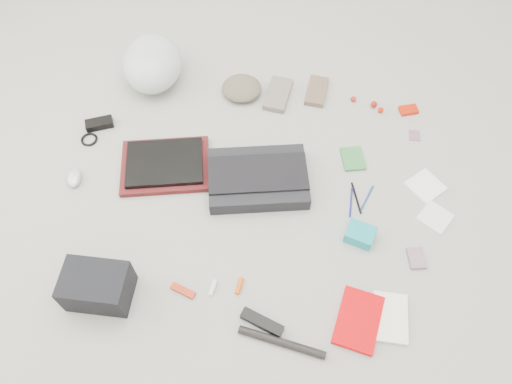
# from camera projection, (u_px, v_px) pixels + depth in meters

# --- Properties ---
(ground_plane) EXTENTS (4.00, 4.00, 0.00)m
(ground_plane) POSITION_uv_depth(u_px,v_px,m) (256.00, 199.00, 2.04)
(ground_plane) COLOR gray
(messenger_bag) EXTENTS (0.45, 0.36, 0.07)m
(messenger_bag) POSITION_uv_depth(u_px,v_px,m) (258.00, 179.00, 2.05)
(messenger_bag) COLOR black
(messenger_bag) RESTS_ON ground_plane
(bag_flap) EXTENTS (0.43, 0.26, 0.01)m
(bag_flap) POSITION_uv_depth(u_px,v_px,m) (258.00, 173.00, 2.02)
(bag_flap) COLOR black
(bag_flap) RESTS_ON messenger_bag
(laptop_sleeve) EXTENTS (0.42, 0.35, 0.03)m
(laptop_sleeve) POSITION_uv_depth(u_px,v_px,m) (165.00, 166.00, 2.11)
(laptop_sleeve) COLOR #591819
(laptop_sleeve) RESTS_ON ground_plane
(laptop) EXTENTS (0.36, 0.29, 0.02)m
(laptop) POSITION_uv_depth(u_px,v_px,m) (165.00, 163.00, 2.09)
(laptop) COLOR black
(laptop) RESTS_ON laptop_sleeve
(bike_helmet) EXTENTS (0.32, 0.37, 0.20)m
(bike_helmet) POSITION_uv_depth(u_px,v_px,m) (152.00, 64.00, 2.31)
(bike_helmet) COLOR silver
(bike_helmet) RESTS_ON ground_plane
(beanie) EXTENTS (0.20, 0.19, 0.06)m
(beanie) POSITION_uv_depth(u_px,v_px,m) (242.00, 88.00, 2.32)
(beanie) COLOR #635B49
(beanie) RESTS_ON ground_plane
(mitten_left) EXTENTS (0.12, 0.21, 0.03)m
(mitten_left) POSITION_uv_depth(u_px,v_px,m) (278.00, 94.00, 2.32)
(mitten_left) COLOR slate
(mitten_left) RESTS_ON ground_plane
(mitten_right) EXTENTS (0.11, 0.18, 0.03)m
(mitten_right) POSITION_uv_depth(u_px,v_px,m) (317.00, 91.00, 2.33)
(mitten_right) COLOR brown
(mitten_right) RESTS_ON ground_plane
(power_brick) EXTENTS (0.13, 0.10, 0.03)m
(power_brick) POSITION_uv_depth(u_px,v_px,m) (99.00, 124.00, 2.23)
(power_brick) COLOR black
(power_brick) RESTS_ON ground_plane
(cable_coil) EXTENTS (0.09, 0.09, 0.01)m
(cable_coil) POSITION_uv_depth(u_px,v_px,m) (89.00, 139.00, 2.19)
(cable_coil) COLOR black
(cable_coil) RESTS_ON ground_plane
(mouse) EXTENTS (0.08, 0.11, 0.04)m
(mouse) POSITION_uv_depth(u_px,v_px,m) (74.00, 178.00, 2.07)
(mouse) COLOR beige
(mouse) RESTS_ON ground_plane
(camera_bag) EXTENTS (0.23, 0.16, 0.15)m
(camera_bag) POSITION_uv_depth(u_px,v_px,m) (97.00, 286.00, 1.76)
(camera_bag) COLOR black
(camera_bag) RESTS_ON ground_plane
(multitool) EXTENTS (0.10, 0.06, 0.01)m
(multitool) POSITION_uv_depth(u_px,v_px,m) (183.00, 291.00, 1.82)
(multitool) COLOR #AD2B0F
(multitool) RESTS_ON ground_plane
(toiletry_tube_white) EXTENTS (0.03, 0.06, 0.02)m
(toiletry_tube_white) POSITION_uv_depth(u_px,v_px,m) (213.00, 288.00, 1.82)
(toiletry_tube_white) COLOR silver
(toiletry_tube_white) RESTS_ON ground_plane
(toiletry_tube_orange) EXTENTS (0.03, 0.06, 0.02)m
(toiletry_tube_orange) POSITION_uv_depth(u_px,v_px,m) (239.00, 286.00, 1.83)
(toiletry_tube_orange) COLOR #D45108
(toiletry_tube_orange) RESTS_ON ground_plane
(u_lock) EXTENTS (0.16, 0.09, 0.03)m
(u_lock) POSITION_uv_depth(u_px,v_px,m) (262.00, 322.00, 1.75)
(u_lock) COLOR black
(u_lock) RESTS_ON ground_plane
(bike_pump) EXTENTS (0.31, 0.08, 0.03)m
(bike_pump) POSITION_uv_depth(u_px,v_px,m) (282.00, 342.00, 1.71)
(bike_pump) COLOR black
(bike_pump) RESTS_ON ground_plane
(book_red) EXTENTS (0.19, 0.24, 0.02)m
(book_red) POSITION_uv_depth(u_px,v_px,m) (358.00, 320.00, 1.76)
(book_red) COLOR #F10308
(book_red) RESTS_ON ground_plane
(book_white) EXTENTS (0.12, 0.18, 0.02)m
(book_white) POSITION_uv_depth(u_px,v_px,m) (390.00, 318.00, 1.76)
(book_white) COLOR white
(book_white) RESTS_ON ground_plane
(notepad) EXTENTS (0.11, 0.14, 0.01)m
(notepad) POSITION_uv_depth(u_px,v_px,m) (353.00, 159.00, 2.13)
(notepad) COLOR #317A3B
(notepad) RESTS_ON ground_plane
(pen_blue) EXTENTS (0.01, 0.14, 0.01)m
(pen_blue) POSITION_uv_depth(u_px,v_px,m) (351.00, 202.00, 2.02)
(pen_blue) COLOR navy
(pen_blue) RESTS_ON ground_plane
(pen_black) EXTENTS (0.05, 0.15, 0.01)m
(pen_black) POSITION_uv_depth(u_px,v_px,m) (356.00, 198.00, 2.03)
(pen_black) COLOR black
(pen_black) RESTS_ON ground_plane
(pen_navy) EXTENTS (0.06, 0.13, 0.01)m
(pen_navy) POSITION_uv_depth(u_px,v_px,m) (367.00, 199.00, 2.03)
(pen_navy) COLOR navy
(pen_navy) RESTS_ON ground_plane
(accordion_wallet) EXTENTS (0.13, 0.11, 0.05)m
(accordion_wallet) POSITION_uv_depth(u_px,v_px,m) (360.00, 234.00, 1.92)
(accordion_wallet) COLOR #169CAC
(accordion_wallet) RESTS_ON ground_plane
(card_deck) EXTENTS (0.07, 0.10, 0.02)m
(card_deck) POSITION_uv_depth(u_px,v_px,m) (416.00, 258.00, 1.89)
(card_deck) COLOR gray
(card_deck) RESTS_ON ground_plane
(napkin_top) EXTENTS (0.18, 0.18, 0.01)m
(napkin_top) POSITION_uv_depth(u_px,v_px,m) (426.00, 186.00, 2.06)
(napkin_top) COLOR white
(napkin_top) RESTS_ON ground_plane
(napkin_bottom) EXTENTS (0.16, 0.16, 0.01)m
(napkin_bottom) POSITION_uv_depth(u_px,v_px,m) (435.00, 217.00, 1.99)
(napkin_bottom) COLOR silver
(napkin_bottom) RESTS_ON ground_plane
(lollipop_a) EXTENTS (0.03, 0.03, 0.03)m
(lollipop_a) POSITION_uv_depth(u_px,v_px,m) (353.00, 99.00, 2.31)
(lollipop_a) COLOR #A11F18
(lollipop_a) RESTS_ON ground_plane
(lollipop_b) EXTENTS (0.03, 0.03, 0.03)m
(lollipop_b) POSITION_uv_depth(u_px,v_px,m) (374.00, 104.00, 2.29)
(lollipop_b) COLOR #A9140B
(lollipop_b) RESTS_ON ground_plane
(lollipop_c) EXTENTS (0.03, 0.03, 0.03)m
(lollipop_c) POSITION_uv_depth(u_px,v_px,m) (381.00, 110.00, 2.27)
(lollipop_c) COLOR red
(lollipop_c) RESTS_ON ground_plane
(altoids_tin) EXTENTS (0.09, 0.07, 0.02)m
(altoids_tin) POSITION_uv_depth(u_px,v_px,m) (408.00, 110.00, 2.28)
(altoids_tin) COLOR red
(altoids_tin) RESTS_ON ground_plane
(stamp_sheet) EXTENTS (0.05, 0.06, 0.00)m
(stamp_sheet) POSITION_uv_depth(u_px,v_px,m) (415.00, 135.00, 2.21)
(stamp_sheet) COLOR #906073
(stamp_sheet) RESTS_ON ground_plane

